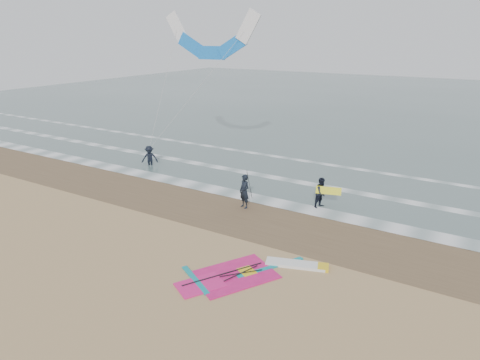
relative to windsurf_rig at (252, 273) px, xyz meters
The scene contains 11 objects.
ground 2.62m from the windsurf_rig, 151.18° to the right, with size 120.00×120.00×0.00m, color tan.
sea_water 46.79m from the windsurf_rig, 92.82° to the left, with size 120.00×80.00×0.02m, color #47605E.
wet_sand_band 5.26m from the windsurf_rig, 115.89° to the left, with size 120.00×5.00×0.01m, color brown.
foam_waterline 9.46m from the windsurf_rig, 104.06° to the left, with size 120.00×9.15×0.02m.
windsurf_rig is the anchor object (origin of this frame).
person_standing 6.64m from the windsurf_rig, 122.89° to the left, with size 0.66×0.43×1.81m, color black.
person_walking 7.70m from the windsurf_rig, 91.01° to the left, with size 0.79×0.62×1.63m, color black.
person_wading 15.74m from the windsurf_rig, 146.29° to the left, with size 1.13×0.65×1.75m, color black.
held_pole 6.55m from the windsurf_rig, 120.64° to the left, with size 0.17×0.86×1.82m.
carried_kiteboard 7.63m from the windsurf_rig, 87.99° to the left, with size 1.30×0.51×0.39m.
surf_kite 16.49m from the windsurf_rig, 130.19° to the left, with size 7.42×2.33×8.98m.
Camera 1 is at (9.28, -11.24, 8.68)m, focal length 32.00 mm.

